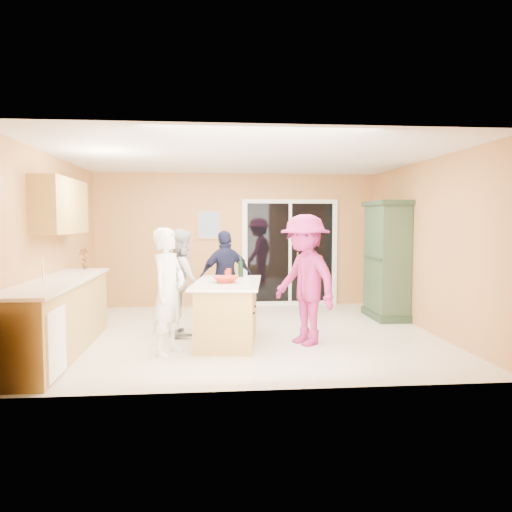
{
  "coord_description": "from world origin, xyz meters",
  "views": [
    {
      "loc": [
        -0.55,
        -7.3,
        1.67
      ],
      "look_at": [
        0.15,
        0.1,
        1.15
      ],
      "focal_mm": 35.0,
      "sensor_mm": 36.0,
      "label": 1
    }
  ],
  "objects": [
    {
      "name": "tumbler_near",
      "position": [
        -0.29,
        -0.19,
        0.9
      ],
      "size": [
        0.11,
        0.11,
        0.12
      ],
      "primitive_type": "cylinder",
      "rotation": [
        0.0,
        0.0,
        -0.4
      ],
      "color": "#B62914",
      "rests_on": "kitchen_island"
    },
    {
      "name": "white_plate",
      "position": [
        -0.26,
        -0.19,
        0.85
      ],
      "size": [
        0.31,
        0.31,
        0.02
      ],
      "primitive_type": "cylinder",
      "rotation": [
        0.0,
        0.0,
        -0.3
      ],
      "color": "white",
      "rests_on": "kitchen_island"
    },
    {
      "name": "wall_back",
      "position": [
        0.0,
        2.5,
        1.3
      ],
      "size": [
        5.5,
        0.1,
        2.6
      ],
      "primitive_type": "cube",
      "color": "#DFA55C",
      "rests_on": "ground"
    },
    {
      "name": "serving_bowl",
      "position": [
        -0.33,
        -0.63,
        0.89
      ],
      "size": [
        0.43,
        0.43,
        0.08
      ],
      "primitive_type": "imported",
      "rotation": [
        0.0,
        0.0,
        0.34
      ],
      "color": "#B62914",
      "rests_on": "kitchen_island"
    },
    {
      "name": "wall_right",
      "position": [
        2.75,
        0.0,
        1.3
      ],
      "size": [
        0.1,
        5.0,
        2.6
      ],
      "primitive_type": "cube",
      "color": "#DFA55C",
      "rests_on": "ground"
    },
    {
      "name": "woman_magenta",
      "position": [
        0.74,
        -0.69,
        0.88
      ],
      "size": [
        1.12,
        1.31,
        1.76
      ],
      "primitive_type": "imported",
      "rotation": [
        0.0,
        0.0,
        -1.07
      ],
      "color": "#93205D",
      "rests_on": "floor"
    },
    {
      "name": "wine_bottle",
      "position": [
        -0.09,
        0.03,
        0.97
      ],
      "size": [
        0.07,
        0.07,
        0.32
      ],
      "rotation": [
        0.0,
        0.0,
        -0.26
      ],
      "color": "black",
      "rests_on": "kitchen_island"
    },
    {
      "name": "left_cabinet_run",
      "position": [
        -2.45,
        -1.05,
        0.46
      ],
      "size": [
        0.65,
        3.05,
        1.24
      ],
      "color": "#B48D46",
      "rests_on": "floor"
    },
    {
      "name": "ceiling",
      "position": [
        0.0,
        0.0,
        2.6
      ],
      "size": [
        5.5,
        5.0,
        0.1
      ],
      "primitive_type": "cube",
      "color": "silver",
      "rests_on": "wall_back"
    },
    {
      "name": "floor",
      "position": [
        0.0,
        0.0,
        0.0
      ],
      "size": [
        5.5,
        5.5,
        0.0
      ],
      "primitive_type": "plane",
      "color": "beige",
      "rests_on": "ground"
    },
    {
      "name": "green_hutch",
      "position": [
        2.49,
        0.98,
        0.98
      ],
      "size": [
        0.58,
        1.1,
        2.01
      ],
      "color": "#223724",
      "rests_on": "floor"
    },
    {
      "name": "woman_navy",
      "position": [
        -0.28,
        0.78,
        0.76
      ],
      "size": [
        0.96,
        0.63,
        1.52
      ],
      "primitive_type": "imported",
      "rotation": [
        0.0,
        0.0,
        3.45
      ],
      "color": "#181935",
      "rests_on": "floor"
    },
    {
      "name": "tulip_vase",
      "position": [
        -2.45,
        0.52,
        1.11
      ],
      "size": [
        0.21,
        0.18,
        0.33
      ],
      "primitive_type": "imported",
      "rotation": [
        0.0,
        0.0,
        -0.39
      ],
      "color": "#AB111E",
      "rests_on": "left_cabinet_run"
    },
    {
      "name": "wall_front",
      "position": [
        0.0,
        -2.5,
        1.3
      ],
      "size": [
        5.5,
        0.1,
        2.6
      ],
      "primitive_type": "cube",
      "color": "#DFA55C",
      "rests_on": "ground"
    },
    {
      "name": "framed_picture",
      "position": [
        -0.55,
        2.48,
        1.6
      ],
      "size": [
        0.46,
        0.04,
        0.56
      ],
      "color": "tan",
      "rests_on": "wall_back"
    },
    {
      "name": "tumbler_far",
      "position": [
        -0.26,
        0.13,
        0.9
      ],
      "size": [
        0.09,
        0.09,
        0.12
      ],
      "primitive_type": "cylinder",
      "rotation": [
        0.0,
        0.0,
        -0.18
      ],
      "color": "#B62914",
      "rests_on": "kitchen_island"
    },
    {
      "name": "woman_white",
      "position": [
        -1.06,
        -1.04,
        0.79
      ],
      "size": [
        0.61,
        0.69,
        1.59
      ],
      "primitive_type": "imported",
      "rotation": [
        0.0,
        0.0,
        1.08
      ],
      "color": "white",
      "rests_on": "floor"
    },
    {
      "name": "woman_grey",
      "position": [
        -0.95,
        0.06,
        0.78
      ],
      "size": [
        0.73,
        0.86,
        1.56
      ],
      "primitive_type": "imported",
      "rotation": [
        0.0,
        0.0,
        1.77
      ],
      "color": "#9A9A9D",
      "rests_on": "floor"
    },
    {
      "name": "wall_left",
      "position": [
        -2.75,
        0.0,
        1.3
      ],
      "size": [
        0.1,
        5.0,
        2.6
      ],
      "primitive_type": "cube",
      "color": "#DFA55C",
      "rests_on": "ground"
    },
    {
      "name": "kitchen_island",
      "position": [
        -0.3,
        -0.52,
        0.4
      ],
      "size": [
        1.07,
        1.71,
        0.85
      ],
      "rotation": [
        0.0,
        0.0,
        -0.13
      ],
      "color": "#B48D46",
      "rests_on": "floor"
    },
    {
      "name": "sliding_door",
      "position": [
        1.05,
        2.46,
        1.05
      ],
      "size": [
        1.9,
        0.07,
        2.1
      ],
      "color": "white",
      "rests_on": "floor"
    },
    {
      "name": "upper_cabinets",
      "position": [
        -2.58,
        -0.2,
        1.88
      ],
      "size": [
        0.35,
        1.6,
        0.75
      ],
      "primitive_type": "cube",
      "color": "#B48D46",
      "rests_on": "wall_left"
    }
  ]
}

